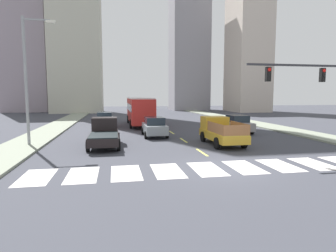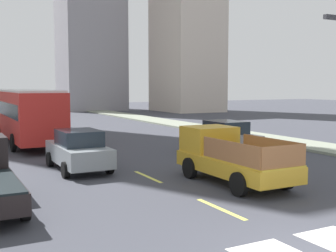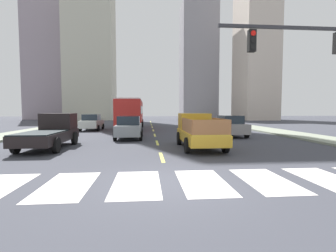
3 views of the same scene
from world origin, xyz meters
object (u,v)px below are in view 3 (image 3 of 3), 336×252
sedan_near_left (129,127)px  sedan_mid (92,122)px  sedan_far (230,126)px  pickup_stakebed (198,131)px  pickup_dark (52,132)px  city_bus (131,112)px

sedan_near_left → sedan_mid: size_ratio=1.00×
sedan_far → sedan_near_left: (-8.19, -0.97, 0.00)m
pickup_stakebed → pickup_dark: same height
city_bus → sedan_far: bearing=-42.7°
pickup_stakebed → city_bus: size_ratio=0.48×
pickup_stakebed → sedan_near_left: size_ratio=1.18×
pickup_stakebed → city_bus: 15.02m
pickup_stakebed → sedan_far: pickup_stakebed is taller
sedan_far → sedan_near_left: 8.24m
sedan_mid → sedan_near_left: bearing=-62.9°
pickup_stakebed → sedan_near_left: bearing=130.1°
pickup_dark → sedan_near_left: bearing=42.4°
pickup_stakebed → sedan_near_left: 6.40m
city_bus → sedan_mid: bearing=-160.7°
pickup_dark → sedan_mid: (-0.37, 12.23, -0.06)m
sedan_far → sedan_near_left: same height
sedan_far → pickup_stakebed: bearing=-125.8°
pickup_dark → sedan_mid: bearing=90.2°
pickup_stakebed → sedan_far: 6.87m
pickup_stakebed → pickup_dark: (-8.51, 0.69, -0.02)m
city_bus → sedan_near_left: 9.56m
pickup_dark → sedan_mid: 12.23m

